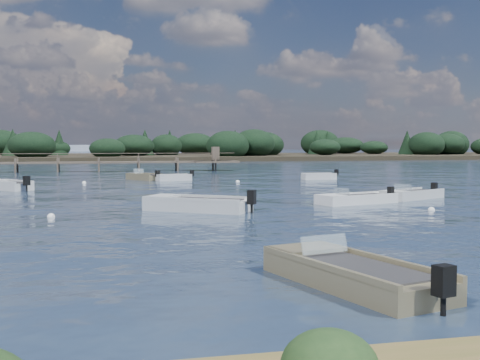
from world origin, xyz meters
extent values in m
plane|color=#172437|center=(0.00, 60.00, 0.00)|extent=(400.00, 400.00, 0.00)
cube|color=#736A4D|center=(-5.07, 31.87, 0.10)|extent=(2.98, 3.54, 0.68)
cube|color=#736A4D|center=(-5.76, 32.93, 0.50)|extent=(1.49, 1.35, 0.14)
cube|color=#262629|center=(-4.93, 31.65, 0.42)|extent=(2.17, 2.50, 0.12)
cube|color=#736A4D|center=(-5.61, 31.52, 0.50)|extent=(1.91, 2.85, 0.14)
cube|color=#736A4D|center=(-4.53, 32.22, 0.50)|extent=(1.91, 2.85, 0.14)
cube|color=black|center=(-4.05, 30.30, 0.61)|extent=(0.43, 0.41, 0.53)
cylinder|color=black|center=(-4.05, 30.30, 0.15)|extent=(0.13, 0.13, 0.53)
cube|color=silver|center=(-5.47, 32.48, 0.73)|extent=(0.93, 0.68, 0.41)
cube|color=silver|center=(4.32, 9.32, 0.09)|extent=(4.48, 2.65, 0.61)
cube|color=silver|center=(2.78, 8.89, 0.45)|extent=(1.36, 1.64, 0.12)
cube|color=#262629|center=(4.65, 9.41, 0.38)|extent=(3.10, 1.99, 0.11)
cube|color=silver|center=(4.52, 8.61, 0.45)|extent=(4.09, 1.23, 0.12)
cube|color=silver|center=(4.13, 10.03, 0.45)|extent=(4.09, 1.23, 0.12)
cube|color=black|center=(6.54, 9.94, 0.55)|extent=(0.32, 0.35, 0.48)
cylinder|color=black|center=(6.54, 9.94, 0.13)|extent=(0.11, 0.11, 0.48)
cube|color=silver|center=(3.43, 9.08, 0.66)|extent=(0.44, 1.13, 0.37)
cube|color=#B0B5B8|center=(9.57, 29.22, 0.09)|extent=(2.88, 1.24, 0.66)
cube|color=#B0B5B8|center=(8.49, 29.18, 0.48)|extent=(0.72, 1.05, 0.13)
cube|color=#262629|center=(9.79, 29.23, 0.41)|extent=(1.96, 0.98, 0.11)
cube|color=#B0B5B8|center=(9.59, 28.71, 0.48)|extent=(2.84, 0.22, 0.13)
cube|color=#B0B5B8|center=(9.55, 29.73, 0.48)|extent=(2.84, 0.22, 0.13)
cube|color=black|center=(11.19, 29.28, 0.60)|extent=(0.28, 0.33, 0.52)
cylinder|color=black|center=(11.19, 29.28, 0.14)|extent=(0.10, 0.10, 0.52)
cube|color=#B0B5B8|center=(-2.73, 30.20, 0.09)|extent=(2.99, 1.75, 0.65)
cube|color=#B0B5B8|center=(-3.76, 29.95, 0.48)|extent=(0.89, 1.14, 0.13)
cube|color=#262629|center=(-2.51, 30.25, 0.40)|extent=(2.06, 1.32, 0.11)
cube|color=#B0B5B8|center=(-2.61, 29.71, 0.48)|extent=(2.75, 0.77, 0.13)
cube|color=#B0B5B8|center=(-2.85, 30.69, 0.48)|extent=(2.75, 0.77, 0.13)
cube|color=black|center=(-1.16, 30.58, 0.59)|extent=(0.33, 0.37, 0.51)
cylinder|color=black|center=(-1.16, 30.58, 0.14)|extent=(0.11, 0.11, 0.51)
cube|color=#736A4D|center=(-3.04, -7.31, 0.10)|extent=(2.91, 4.96, 0.71)
cube|color=#736A4D|center=(-3.51, -5.60, 0.52)|extent=(1.80, 1.50, 0.14)
cube|color=#262629|center=(-2.94, -7.67, 0.44)|extent=(2.18, 3.43, 0.12)
cube|color=#736A4D|center=(-3.81, -7.52, 0.52)|extent=(1.37, 4.53, 0.14)
cube|color=#736A4D|center=(-2.27, -7.09, 0.52)|extent=(1.37, 4.53, 0.14)
cube|color=black|center=(-2.35, -9.77, 0.64)|extent=(0.41, 0.37, 0.56)
cylinder|color=black|center=(-2.35, -9.77, 0.15)|extent=(0.12, 0.12, 0.56)
cube|color=silver|center=(-3.31, -6.32, 0.76)|extent=(1.24, 0.49, 0.42)
cube|color=#B0B5B8|center=(8.41, 11.08, 0.09)|extent=(4.32, 3.26, 0.63)
cube|color=#B0B5B8|center=(7.04, 10.35, 0.46)|extent=(1.51, 1.68, 0.13)
cube|color=#262629|center=(8.69, 11.23, 0.39)|extent=(3.02, 2.38, 0.11)
cube|color=#B0B5B8|center=(8.74, 10.45, 0.46)|extent=(3.65, 2.00, 0.13)
cube|color=#B0B5B8|center=(8.07, 11.71, 0.46)|extent=(3.65, 2.00, 0.13)
cube|color=black|center=(10.38, 12.12, 0.57)|extent=(0.37, 0.39, 0.50)
cylinder|color=black|center=(10.38, 12.12, 0.14)|extent=(0.12, 0.12, 0.50)
cube|color=silver|center=(7.61, 10.66, 0.68)|extent=(0.64, 1.04, 0.38)
cube|color=#B0B5B8|center=(-14.47, 22.80, 0.11)|extent=(3.36, 3.62, 0.77)
cube|color=#262629|center=(-14.29, 22.59, 0.47)|extent=(2.42, 2.57, 0.13)
cube|color=#B0B5B8|center=(-14.97, 22.39, 0.56)|extent=(2.36, 2.78, 0.15)
cube|color=#B0B5B8|center=(-13.98, 23.22, 0.56)|extent=(2.36, 2.78, 0.15)
cube|color=black|center=(-13.19, 21.27, 0.69)|extent=(0.48, 0.48, 0.61)
cylinder|color=black|center=(-13.19, 21.27, 0.17)|extent=(0.16, 0.16, 0.61)
cube|color=#B0B5B8|center=(-4.13, 7.81, 0.11)|extent=(4.97, 4.16, 0.79)
cube|color=#B0B5B8|center=(-5.64, 8.81, 0.58)|extent=(1.86, 1.99, 0.16)
cube|color=#262629|center=(-3.82, 7.59, 0.49)|extent=(3.50, 3.01, 0.14)
cube|color=#B0B5B8|center=(-4.60, 7.11, 0.58)|extent=(4.04, 2.76, 0.16)
cube|color=#B0B5B8|center=(-3.67, 8.51, 0.58)|extent=(4.04, 2.76, 0.16)
cube|color=black|center=(-1.94, 6.34, 0.71)|extent=(0.48, 0.50, 0.62)
cylinder|color=black|center=(-1.94, 6.34, 0.17)|extent=(0.16, 0.16, 0.62)
sphere|color=white|center=(-2.68, -8.08, 0.00)|extent=(0.32, 0.32, 0.32)
sphere|color=white|center=(6.41, 5.62, 0.00)|extent=(0.32, 0.32, 0.32)
sphere|color=white|center=(-10.49, 6.85, 0.00)|extent=(0.32, 0.32, 0.32)
sphere|color=white|center=(2.09, 27.52, 0.00)|extent=(0.32, 0.32, 0.32)
sphere|color=white|center=(-9.86, 28.70, 0.00)|extent=(0.32, 0.32, 0.32)
cube|color=brown|center=(4.00, 48.00, 1.00)|extent=(5.00, 3.20, 0.18)
cube|color=brown|center=(4.00, 48.00, 1.90)|extent=(0.80, 0.80, 1.60)
cylinder|color=brown|center=(-17.47, 47.15, 0.40)|extent=(0.20, 0.20, 2.20)
cylinder|color=brown|center=(-17.47, 48.85, 0.40)|extent=(0.20, 0.20, 2.20)
cylinder|color=brown|center=(-13.20, 47.15, 0.40)|extent=(0.20, 0.20, 2.20)
cylinder|color=brown|center=(-13.20, 48.85, 0.40)|extent=(0.20, 0.20, 2.20)
cylinder|color=brown|center=(-8.93, 47.15, 0.40)|extent=(0.20, 0.20, 2.20)
cylinder|color=brown|center=(-8.93, 48.85, 0.40)|extent=(0.20, 0.20, 2.20)
cylinder|color=brown|center=(-4.67, 47.15, 0.40)|extent=(0.20, 0.20, 2.20)
cylinder|color=brown|center=(-4.67, 48.85, 0.40)|extent=(0.20, 0.20, 2.20)
cylinder|color=brown|center=(-0.40, 47.15, 0.40)|extent=(0.20, 0.20, 2.20)
cylinder|color=brown|center=(-0.40, 48.85, 0.40)|extent=(0.20, 0.20, 2.20)
cylinder|color=brown|center=(3.87, 47.15, 0.40)|extent=(0.20, 0.20, 2.20)
cylinder|color=brown|center=(3.87, 48.85, 0.40)|extent=(0.20, 0.20, 2.20)
cube|color=black|center=(25.00, 100.00, 0.00)|extent=(190.00, 40.00, 1.60)
ellipsoid|color=black|center=(25.00, 100.00, 2.80)|extent=(180.50, 36.00, 4.40)
camera|label=1|loc=(-8.23, -19.32, 3.09)|focal=45.00mm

